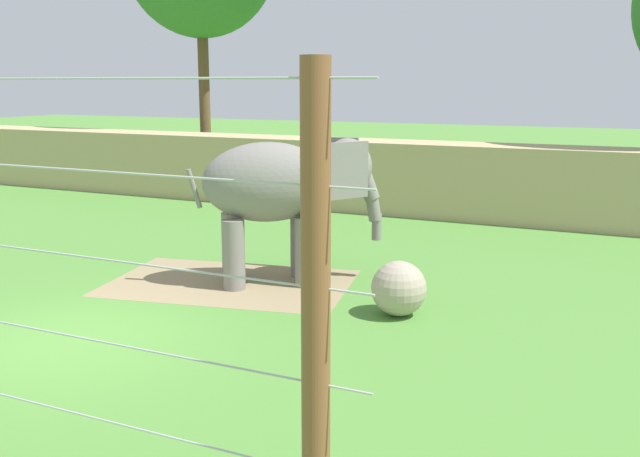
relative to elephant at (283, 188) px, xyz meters
The scene contains 5 objects.
ground_plane 5.08m from the elephant, 108.61° to the right, with size 120.00×120.00×0.00m, color #518938.
dirt_patch 2.20m from the elephant, 149.57° to the right, with size 4.81×3.12×0.01m, color #937F5B.
embankment_wall 8.73m from the elephant, 99.96° to the left, with size 36.00×1.80×2.20m, color tan.
elephant is the anchor object (origin of this frame).
enrichment_ball 3.32m from the elephant, 20.29° to the right, with size 0.96×0.96×0.96m, color tan.
Camera 1 is at (8.06, -7.87, 3.98)m, focal length 39.88 mm.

